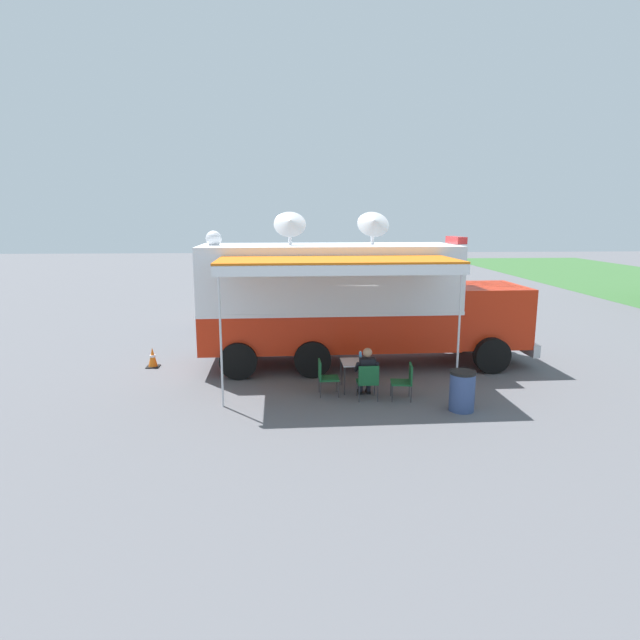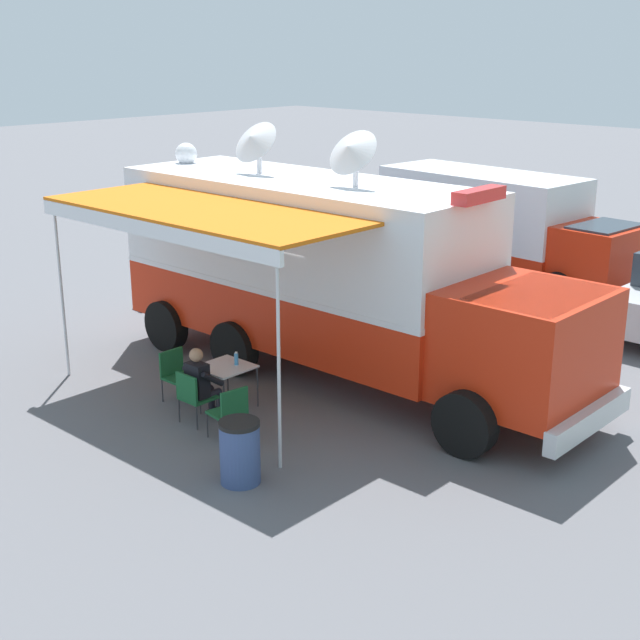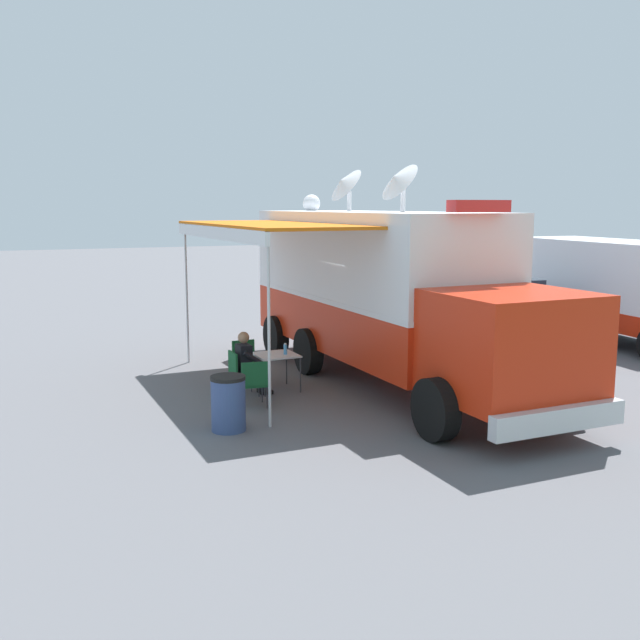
# 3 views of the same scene
# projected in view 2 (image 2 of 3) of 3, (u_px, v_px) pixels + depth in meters

# --- Properties ---
(ground_plane) EXTENTS (100.00, 100.00, 0.00)m
(ground_plane) POSITION_uv_depth(u_px,v_px,m) (303.00, 363.00, 16.78)
(ground_plane) COLOR #5B5B60
(lot_stripe) EXTENTS (0.21, 4.80, 0.01)m
(lot_stripe) POSITION_uv_depth(u_px,v_px,m) (404.00, 320.00, 19.35)
(lot_stripe) COLOR silver
(lot_stripe) RESTS_ON ground
(command_truck) EXTENTS (4.99, 9.53, 4.53)m
(command_truck) POSITION_uv_depth(u_px,v_px,m) (331.00, 270.00, 15.68)
(command_truck) COLOR red
(command_truck) RESTS_ON ground
(folding_table) EXTENTS (0.81, 0.81, 0.73)m
(folding_table) POSITION_uv_depth(u_px,v_px,m) (225.00, 369.00, 14.55)
(folding_table) COLOR silver
(folding_table) RESTS_ON ground
(water_bottle) EXTENTS (0.07, 0.07, 0.22)m
(water_bottle) POSITION_uv_depth(u_px,v_px,m) (236.00, 359.00, 14.56)
(water_bottle) COLOR #4C99D8
(water_bottle) RESTS_ON folding_table
(folding_chair_at_table) EXTENTS (0.49, 0.49, 0.87)m
(folding_chair_at_table) POSITION_uv_depth(u_px,v_px,m) (193.00, 394.00, 13.95)
(folding_chair_at_table) COLOR #19562D
(folding_chair_at_table) RESTS_ON ground
(folding_chair_beside_table) EXTENTS (0.49, 0.49, 0.87)m
(folding_chair_beside_table) POSITION_uv_depth(u_px,v_px,m) (176.00, 371.00, 14.90)
(folding_chair_beside_table) COLOR #19562D
(folding_chair_beside_table) RESTS_ON ground
(folding_chair_spare_by_truck) EXTENTS (0.54, 0.54, 0.87)m
(folding_chair_spare_by_truck) POSITION_uv_depth(u_px,v_px,m) (230.00, 409.00, 13.36)
(folding_chair_spare_by_truck) COLOR #19562D
(folding_chair_spare_by_truck) RESTS_ON ground
(seated_responder) EXTENTS (0.67, 0.56, 1.25)m
(seated_responder) POSITION_uv_depth(u_px,v_px,m) (202.00, 382.00, 14.04)
(seated_responder) COLOR black
(seated_responder) RESTS_ON ground
(trash_bin) EXTENTS (0.57, 0.57, 0.91)m
(trash_bin) POSITION_uv_depth(u_px,v_px,m) (240.00, 452.00, 12.11)
(trash_bin) COLOR #384C7F
(trash_bin) RESTS_ON ground
(traffic_cone) EXTENTS (0.36, 0.36, 0.58)m
(traffic_cone) POSITION_uv_depth(u_px,v_px,m) (143.00, 298.00, 20.02)
(traffic_cone) COLOR black
(traffic_cone) RESTS_ON ground
(support_truck) EXTENTS (2.71, 6.93, 2.70)m
(support_truck) POSITION_uv_depth(u_px,v_px,m) (497.00, 227.00, 22.20)
(support_truck) COLOR white
(support_truck) RESTS_ON ground
(car_far_corner) EXTENTS (2.38, 4.38, 1.76)m
(car_far_corner) POSITION_uv_depth(u_px,v_px,m) (388.00, 261.00, 20.89)
(car_far_corner) COLOR navy
(car_far_corner) RESTS_ON ground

